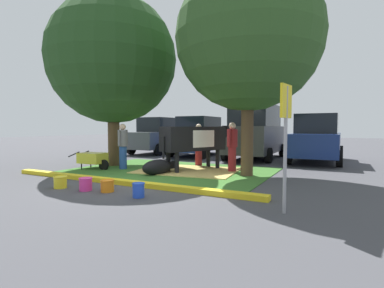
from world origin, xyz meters
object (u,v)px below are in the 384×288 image
person_visitor_far (232,146)px  bucket_pink (86,184)px  parking_sign (286,123)px  bucket_blue (138,190)px  shade_tree_left (113,60)px  cow_holstein (196,139)px  sedan_red (160,136)px  sedan_silver (317,139)px  calf_lying (158,167)px  suv_dark_grey (256,132)px  person_visitor_near (199,144)px  sedan_blue (199,137)px  person_handler (123,145)px  wheelbarrow (93,158)px  bucket_yellow (60,182)px  bucket_orange (107,186)px  shade_tree_right (248,38)px

person_visitor_far → bucket_pink: 4.72m
parking_sign → bucket_blue: (-2.91, -0.25, -1.38)m
shade_tree_left → cow_holstein: 4.45m
sedan_red → sedan_silver: same height
bucket_blue → calf_lying: bearing=116.0°
shade_tree_left → suv_dark_grey: (4.11, 5.06, -2.73)m
person_visitor_near → sedan_blue: bearing=115.9°
calf_lying → sedan_blue: bearing=104.6°
parking_sign → sedan_blue: size_ratio=0.50×
cow_holstein → person_visitor_far: size_ratio=1.82×
person_handler → parking_sign: bearing=-24.9°
cow_holstein → parking_sign: bearing=-46.3°
wheelbarrow → bucket_yellow: bearing=-57.5°
wheelbarrow → person_visitor_near: bearing=40.5°
cow_holstein → bucket_pink: (-0.86, -3.99, -0.92)m
bucket_orange → calf_lying: bearing=97.1°
shade_tree_right → bucket_blue: 5.50m
person_visitor_near → sedan_red: size_ratio=0.36×
parking_sign → bucket_blue: 3.23m
shade_tree_left → bucket_orange: size_ratio=20.08×
parking_sign → suv_dark_grey: suv_dark_grey is taller
bucket_orange → wheelbarrow: bearing=140.9°
shade_tree_right → wheelbarrow: (-5.17, -1.13, -3.70)m
bucket_orange → bucket_yellow: bearing=-170.4°
shade_tree_left → person_handler: (0.95, -0.59, -3.15)m
bucket_pink → suv_dark_grey: (1.64, 8.69, 1.11)m
bucket_yellow → sedan_blue: (-0.62, 8.88, 0.83)m
person_handler → bucket_yellow: size_ratio=4.97×
person_visitor_near → sedan_red: sedan_red is taller
calf_lying → suv_dark_grey: size_ratio=0.29×
bucket_yellow → bucket_pink: bearing=6.2°
cow_holstein → person_visitor_near: size_ratio=1.85×
person_visitor_near → bucket_yellow: person_visitor_near is taller
shade_tree_left → bucket_pink: size_ratio=20.65×
shade_tree_right → sedan_silver: size_ratio=1.42×
wheelbarrow → bucket_blue: wheelbarrow is taller
bucket_pink → sedan_silver: 9.63m
wheelbarrow → bucket_orange: (2.99, -2.43, -0.24)m
person_visitor_near → sedan_blue: (-1.83, 3.77, 0.13)m
shade_tree_left → bucket_pink: bearing=-55.8°
sedan_red → suv_dark_grey: 5.72m
bucket_pink → suv_dark_grey: bearing=79.3°
calf_lying → bucket_pink: (-0.22, -2.65, -0.08)m
bucket_orange → sedan_blue: size_ratio=0.07×
shade_tree_right → bucket_blue: shade_tree_right is taller
shade_tree_left → parking_sign: bearing=-25.9°
shade_tree_left → sedan_red: 6.45m
parking_sign → sedan_blue: bearing=124.2°
shade_tree_left → sedan_blue: 6.08m
cow_holstein → wheelbarrow: cow_holstein is taller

